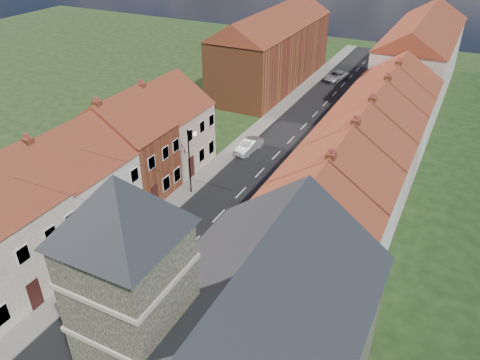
# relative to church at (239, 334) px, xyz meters

# --- Properties ---
(road) EXTENTS (7.00, 90.00, 0.02)m
(road) POSITION_rel_church_xyz_m (-9.36, 26.68, -5.87)
(road) COLOR black
(road) RESTS_ON ground
(pavement_left) EXTENTS (1.80, 90.00, 0.12)m
(pavement_left) POSITION_rel_church_xyz_m (-13.76, 26.68, -5.82)
(pavement_left) COLOR gray
(pavement_left) RESTS_ON ground
(pavement_right) EXTENTS (1.80, 90.00, 0.12)m
(pavement_right) POSITION_rel_church_xyz_m (-4.96, 26.68, -5.82)
(pavement_right) COLOR gray
(pavement_right) RESTS_ON ground
(church) EXTENTS (11.25, 14.25, 15.20)m
(church) POSITION_rel_church_xyz_m (0.00, 0.00, 0.00)
(church) COLOR #2D271F
(church) RESTS_ON ground
(cottage_r_tudor) EXTENTS (8.30, 5.20, 9.00)m
(cottage_r_tudor) POSITION_rel_church_xyz_m (-0.09, 9.37, -1.41)
(cottage_r_tudor) COLOR white
(cottage_r_tudor) RESTS_ON ground
(cottage_r_white_near) EXTENTS (8.30, 6.00, 9.00)m
(cottage_r_white_near) POSITION_rel_church_xyz_m (-0.06, 14.77, -1.40)
(cottage_r_white_near) COLOR white
(cottage_r_white_near) RESTS_ON ground
(cottage_r_cream_mid) EXTENTS (8.30, 5.20, 9.00)m
(cottage_r_cream_mid) POSITION_rel_church_xyz_m (-0.06, 20.17, -1.40)
(cottage_r_cream_mid) COLOR white
(cottage_r_cream_mid) RESTS_ON ground
(cottage_r_pink) EXTENTS (8.30, 6.00, 9.00)m
(cottage_r_pink) POSITION_rel_church_xyz_m (-0.06, 25.57, -1.40)
(cottage_r_pink) COLOR #C3A59A
(cottage_r_pink) RESTS_ON ground
(cottage_r_white_far) EXTENTS (8.30, 5.20, 9.00)m
(cottage_r_white_far) POSITION_rel_church_xyz_m (-0.06, 30.97, -1.40)
(cottage_r_white_far) COLOR white
(cottage_r_white_far) RESTS_ON ground
(cottage_r_cream_far) EXTENTS (8.30, 6.00, 9.00)m
(cottage_r_cream_far) POSITION_rel_church_xyz_m (-0.06, 36.37, -1.40)
(cottage_r_cream_far) COLOR white
(cottage_r_cream_far) RESTS_ON ground
(cottage_l_white) EXTENTS (8.30, 6.90, 8.80)m
(cottage_l_white) POSITION_rel_church_xyz_m (-18.66, 8.62, -1.51)
(cottage_l_white) COLOR white
(cottage_l_white) RESTS_ON ground
(cottage_l_brick_mid) EXTENTS (8.30, 5.70, 9.10)m
(cottage_l_brick_mid) POSITION_rel_church_xyz_m (-18.66, 14.72, -1.35)
(cottage_l_brick_mid) COLOR #974F2C
(cottage_l_brick_mid) RESTS_ON ground
(cottage_l_pink) EXTENTS (8.30, 6.30, 8.80)m
(cottage_l_pink) POSITION_rel_church_xyz_m (-18.66, 20.52, -1.51)
(cottage_l_pink) COLOR #C3A59A
(cottage_l_pink) RESTS_ON ground
(block_right_far) EXTENTS (8.30, 24.20, 10.50)m
(block_right_far) POSITION_rel_church_xyz_m (-0.06, 51.68, -0.58)
(block_right_far) COLOR white
(block_right_far) RESTS_ON ground
(block_left_far) EXTENTS (8.30, 24.20, 10.50)m
(block_left_far) POSITION_rel_church_xyz_m (-18.66, 46.68, -0.58)
(block_left_far) COLOR #974F2C
(block_left_far) RESTS_ON ground
(lamppost) EXTENTS (0.88, 0.15, 6.00)m
(lamppost) POSITION_rel_church_xyz_m (-13.17, 16.68, -2.34)
(lamppost) COLOR black
(lamppost) RESTS_ON pavement_left
(car_near) EXTENTS (2.25, 4.53, 1.48)m
(car_near) POSITION_rel_church_xyz_m (-12.41, 3.49, -5.14)
(car_near) COLOR black
(car_near) RESTS_ON ground
(car_mid) EXTENTS (1.76, 4.01, 1.28)m
(car_mid) POSITION_rel_church_xyz_m (-12.23, 26.18, -5.24)
(car_mid) COLOR #B0B3B8
(car_mid) RESTS_ON ground
(car_distant) EXTENTS (3.32, 4.92, 1.25)m
(car_distant) POSITION_rel_church_xyz_m (-10.86, 52.09, -5.25)
(car_distant) COLOR #B1B4B9
(car_distant) RESTS_ON ground
(pedestrian_left) EXTENTS (0.64, 0.49, 1.56)m
(pedestrian_left) POSITION_rel_church_xyz_m (-13.31, 8.85, -4.98)
(pedestrian_left) COLOR black
(pedestrian_left) RESTS_ON pavement_left
(pedestrian_right) EXTENTS (0.90, 0.74, 1.72)m
(pedestrian_right) POSITION_rel_church_xyz_m (-4.98, 8.55, -4.90)
(pedestrian_right) COLOR black
(pedestrian_right) RESTS_ON pavement_right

